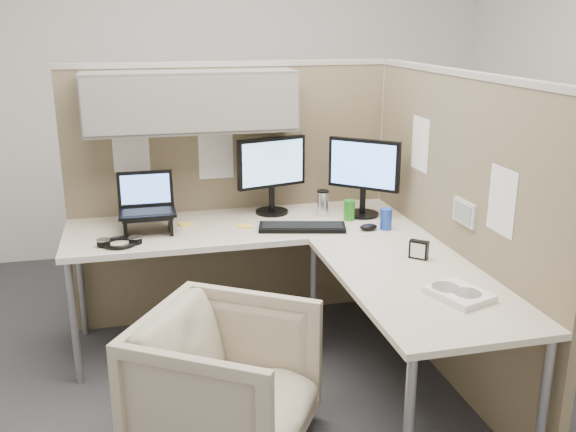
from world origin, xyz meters
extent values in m
plane|color=#2D2D31|center=(0.00, 0.00, 0.00)|extent=(4.50, 4.50, 0.00)
cube|color=#817054|center=(-0.10, 0.90, 0.80)|extent=(2.00, 0.05, 1.60)
cube|color=#A8A399|center=(-0.10, 0.90, 1.61)|extent=(2.00, 0.06, 0.03)
cube|color=slate|center=(-0.35, 0.75, 1.42)|extent=(1.20, 0.34, 0.34)
cube|color=gray|center=(-0.35, 0.57, 1.42)|extent=(1.18, 0.01, 0.30)
plane|color=white|center=(-0.70, 0.87, 1.15)|extent=(0.26, 0.00, 0.26)
plane|color=white|center=(-0.20, 0.87, 1.08)|extent=(0.26, 0.00, 0.26)
cube|color=#817054|center=(0.90, -0.10, 0.80)|extent=(0.05, 2.00, 1.60)
cube|color=#A8A399|center=(0.90, -0.10, 1.61)|extent=(0.06, 2.00, 0.03)
cube|color=#A8A399|center=(0.90, 0.90, 0.80)|extent=(0.06, 0.06, 1.60)
cube|color=silver|center=(0.87, -0.25, 0.96)|extent=(0.02, 0.20, 0.12)
cube|color=gray|center=(0.86, -0.25, 0.96)|extent=(0.00, 0.16, 0.09)
plane|color=white|center=(0.87, 0.30, 1.20)|extent=(0.00, 0.26, 0.26)
plane|color=white|center=(0.87, -0.55, 1.10)|extent=(0.00, 0.26, 0.26)
cube|color=beige|center=(-0.10, 0.54, 0.71)|extent=(2.00, 0.68, 0.03)
cube|color=beige|center=(0.54, -0.45, 0.71)|extent=(0.68, 1.30, 0.03)
cube|color=white|center=(-0.10, 0.20, 0.71)|extent=(2.00, 0.02, 0.03)
cylinder|color=gray|center=(-1.05, 0.25, 0.35)|extent=(0.04, 0.04, 0.70)
cylinder|color=gray|center=(-1.05, 0.83, 0.35)|extent=(0.04, 0.04, 0.70)
cylinder|color=gray|center=(0.83, -1.05, 0.35)|extent=(0.04, 0.04, 0.70)
cylinder|color=gray|center=(0.25, 0.25, 0.35)|extent=(0.04, 0.04, 0.70)
imported|color=beige|center=(-0.36, -0.48, 0.36)|extent=(0.93, 0.94, 0.72)
cylinder|color=black|center=(0.11, 0.72, 0.74)|extent=(0.20, 0.20, 0.02)
cylinder|color=black|center=(0.11, 0.72, 0.82)|extent=(0.04, 0.04, 0.15)
cube|color=black|center=(0.11, 0.72, 1.05)|extent=(0.43, 0.15, 0.30)
cube|color=#8FC8F8|center=(0.12, 0.70, 1.05)|extent=(0.39, 0.11, 0.26)
cylinder|color=black|center=(0.63, 0.54, 0.74)|extent=(0.20, 0.20, 0.02)
cylinder|color=black|center=(0.63, 0.54, 0.82)|extent=(0.04, 0.04, 0.15)
cube|color=black|center=(0.63, 0.54, 1.05)|extent=(0.35, 0.32, 0.30)
cube|color=#5B8FF8|center=(0.62, 0.52, 1.05)|extent=(0.30, 0.27, 0.26)
cube|color=black|center=(-0.64, 0.51, 0.83)|extent=(0.27, 0.22, 0.01)
cube|color=black|center=(-0.76, 0.51, 0.78)|extent=(0.02, 0.20, 0.11)
cube|color=black|center=(-0.51, 0.51, 0.78)|extent=(0.02, 0.20, 0.11)
cube|color=black|center=(-0.64, 0.51, 0.85)|extent=(0.31, 0.22, 0.02)
cube|color=black|center=(-0.64, 0.64, 0.95)|extent=(0.31, 0.05, 0.20)
cube|color=#598CF2|center=(-0.64, 0.63, 0.95)|extent=(0.27, 0.04, 0.16)
cube|color=black|center=(0.21, 0.36, 0.74)|extent=(0.51, 0.28, 0.02)
ellipsoid|color=black|center=(0.57, 0.26, 0.75)|extent=(0.10, 0.07, 0.04)
cylinder|color=silver|center=(0.40, 0.60, 0.80)|extent=(0.07, 0.07, 0.15)
cylinder|color=black|center=(0.40, 0.60, 0.88)|extent=(0.07, 0.07, 0.01)
cylinder|color=#1E3FA5|center=(0.67, 0.25, 0.79)|extent=(0.07, 0.07, 0.12)
cylinder|color=#268C1E|center=(0.53, 0.47, 0.79)|extent=(0.07, 0.07, 0.12)
cube|color=yellow|center=(-0.42, 0.60, 0.73)|extent=(0.09, 0.09, 0.01)
cube|color=yellow|center=(-0.10, 0.48, 0.73)|extent=(0.08, 0.08, 0.01)
torus|color=black|center=(-0.79, 0.33, 0.74)|extent=(0.19, 0.19, 0.02)
cylinder|color=black|center=(-0.87, 0.33, 0.75)|extent=(0.07, 0.07, 0.03)
cylinder|color=black|center=(-0.71, 0.34, 0.75)|extent=(0.07, 0.07, 0.03)
cube|color=white|center=(0.62, -0.70, 0.74)|extent=(0.27, 0.30, 0.03)
cylinder|color=silver|center=(0.64, -0.73, 0.76)|extent=(0.12, 0.12, 0.00)
cylinder|color=silver|center=(0.58, -0.65, 0.76)|extent=(0.12, 0.12, 0.00)
cube|color=black|center=(0.65, -0.22, 0.78)|extent=(0.09, 0.09, 0.09)
cube|color=white|center=(0.64, -0.24, 0.78)|extent=(0.06, 0.05, 0.07)
camera|label=1|loc=(-0.69, -2.96, 1.86)|focal=40.00mm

